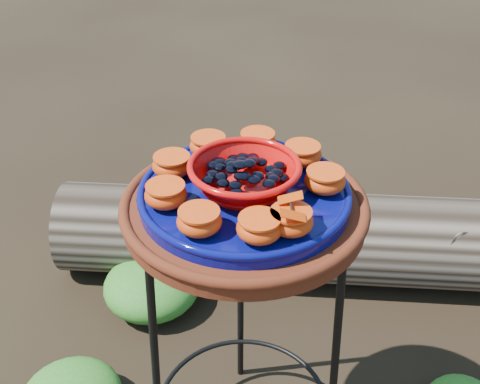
{
  "coord_description": "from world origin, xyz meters",
  "views": [
    {
      "loc": [
        -0.04,
        -0.9,
        1.36
      ],
      "look_at": [
        -0.01,
        0.0,
        0.76
      ],
      "focal_mm": 45.0,
      "sensor_mm": 36.0,
      "label": 1
    }
  ],
  "objects_px": {
    "terracotta_saucer": "(244,210)",
    "red_bowl": "(244,177)",
    "cobalt_plate": "(244,196)",
    "plant_stand": "(244,347)",
    "driftwood_log": "(302,237)"
  },
  "relations": [
    {
      "from": "terracotta_saucer",
      "to": "red_bowl",
      "type": "distance_m",
      "value": 0.07
    },
    {
      "from": "terracotta_saucer",
      "to": "cobalt_plate",
      "type": "distance_m",
      "value": 0.03
    },
    {
      "from": "terracotta_saucer",
      "to": "cobalt_plate",
      "type": "bearing_deg",
      "value": 0.0
    },
    {
      "from": "plant_stand",
      "to": "terracotta_saucer",
      "type": "relative_size",
      "value": 1.57
    },
    {
      "from": "plant_stand",
      "to": "cobalt_plate",
      "type": "height_order",
      "value": "cobalt_plate"
    },
    {
      "from": "plant_stand",
      "to": "cobalt_plate",
      "type": "xyz_separation_m",
      "value": [
        0.0,
        0.0,
        0.4
      ]
    },
    {
      "from": "terracotta_saucer",
      "to": "driftwood_log",
      "type": "distance_m",
      "value": 0.89
    },
    {
      "from": "cobalt_plate",
      "to": "terracotta_saucer",
      "type": "bearing_deg",
      "value": 0.0
    },
    {
      "from": "terracotta_saucer",
      "to": "plant_stand",
      "type": "bearing_deg",
      "value": 0.0
    },
    {
      "from": "plant_stand",
      "to": "driftwood_log",
      "type": "bearing_deg",
      "value": 71.52
    },
    {
      "from": "plant_stand",
      "to": "terracotta_saucer",
      "type": "height_order",
      "value": "terracotta_saucer"
    },
    {
      "from": "cobalt_plate",
      "to": "driftwood_log",
      "type": "distance_m",
      "value": 0.91
    },
    {
      "from": "red_bowl",
      "to": "driftwood_log",
      "type": "bearing_deg",
      "value": 71.52
    },
    {
      "from": "plant_stand",
      "to": "driftwood_log",
      "type": "height_order",
      "value": "plant_stand"
    },
    {
      "from": "red_bowl",
      "to": "driftwood_log",
      "type": "distance_m",
      "value": 0.93
    }
  ]
}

